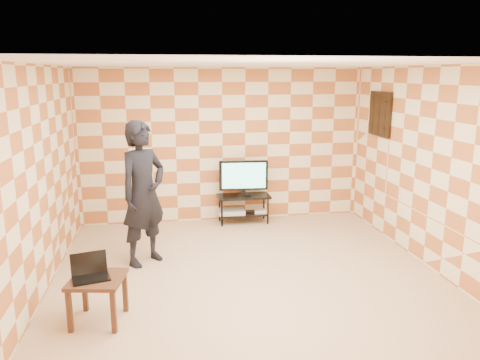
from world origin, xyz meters
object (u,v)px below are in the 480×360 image
object	(u,v)px
tv_stand	(243,203)
tv	(244,176)
side_table	(97,286)
person	(143,194)

from	to	relation	value
tv_stand	tv	bearing A→B (deg)	-86.27
tv	side_table	world-z (taller)	tv
side_table	person	bearing A→B (deg)	74.17
tv	person	distance (m)	2.28
tv	side_table	xyz separation A→B (m)	(-2.10, -3.12, -0.43)
person	tv	bearing A→B (deg)	1.05
tv_stand	person	xyz separation A→B (m)	(-1.66, -1.56, 0.63)
person	side_table	bearing A→B (deg)	-148.01
tv_stand	person	distance (m)	2.36
tv	side_table	bearing A→B (deg)	-123.91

